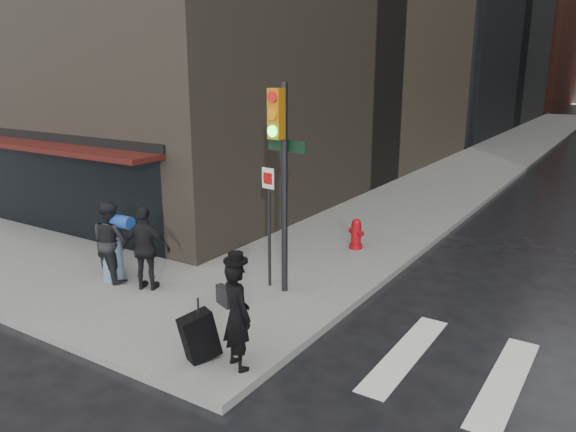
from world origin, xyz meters
name	(u,v)px	position (x,y,z in m)	size (l,w,h in m)	color
ground	(207,326)	(0.00, 0.00, 0.00)	(140.00, 140.00, 0.00)	black
sidewalk_left	(513,147)	(0.00, 27.00, 0.07)	(4.00, 50.00, 0.15)	slate
storefront	(51,174)	(-7.00, 1.90, 1.83)	(8.40, 1.11, 2.83)	black
man_overcoat	(229,318)	(1.41, -1.07, 0.94)	(1.27, 0.83, 1.90)	black
man_jeans	(111,241)	(-2.97, 0.42, 1.03)	(1.23, 0.81, 1.75)	black
man_greycoat	(146,249)	(-1.95, 0.45, 1.03)	(1.12, 0.79, 1.76)	black
traffic_light	(280,161)	(0.45, 1.81, 2.87)	(1.05, 0.54, 4.22)	black
fire_hydrant	(356,235)	(0.52, 5.22, 0.50)	(0.45, 0.34, 0.78)	#9A0911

